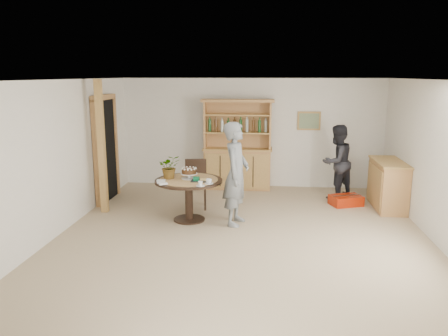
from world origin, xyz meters
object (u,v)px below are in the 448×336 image
(teen_boy, at_px, (236,174))
(dining_chair, at_px, (196,180))
(sideboard, at_px, (388,185))
(dining_table, at_px, (189,188))
(hutch, at_px, (238,159))
(red_suitcase, at_px, (346,200))
(adult_person, at_px, (337,162))

(teen_boy, bearing_deg, dining_chair, 53.46)
(sideboard, height_order, dining_chair, dining_chair)
(dining_table, bearing_deg, hutch, 73.58)
(hutch, distance_m, red_suitcase, 2.61)
(teen_boy, bearing_deg, dining_table, 93.90)
(dining_chair, relative_size, adult_person, 0.60)
(red_suitcase, bearing_deg, hutch, 132.93)
(teen_boy, bearing_deg, adult_person, -36.11)
(hutch, bearing_deg, adult_person, -15.96)
(sideboard, height_order, teen_boy, teen_boy)
(dining_chair, distance_m, red_suitcase, 3.04)
(dining_table, relative_size, red_suitcase, 1.71)
(dining_chair, height_order, teen_boy, teen_boy)
(dining_chair, distance_m, adult_person, 3.00)
(adult_person, bearing_deg, red_suitcase, 64.45)
(hutch, height_order, adult_person, hutch)
(teen_boy, bearing_deg, sideboard, -56.26)
(teen_boy, height_order, adult_person, teen_boy)
(adult_person, distance_m, red_suitcase, 0.88)
(dining_table, xyz_separation_m, dining_chair, (-0.01, 0.83, -0.07))
(teen_boy, relative_size, adult_person, 1.15)
(hutch, xyz_separation_m, red_suitcase, (2.27, -1.14, -0.59))
(adult_person, bearing_deg, hutch, -56.16)
(dining_chair, xyz_separation_m, red_suitcase, (2.98, 0.40, -0.43))
(dining_table, bearing_deg, dining_chair, 90.80)
(dining_chair, height_order, red_suitcase, dining_chair)
(teen_boy, xyz_separation_m, red_suitcase, (2.12, 1.33, -0.80))
(dining_table, xyz_separation_m, adult_person, (2.83, 1.77, 0.18))
(hutch, bearing_deg, red_suitcase, -26.75)
(dining_chair, bearing_deg, dining_table, -97.57)
(dining_table, height_order, adult_person, adult_person)
(sideboard, distance_m, red_suitcase, 0.86)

